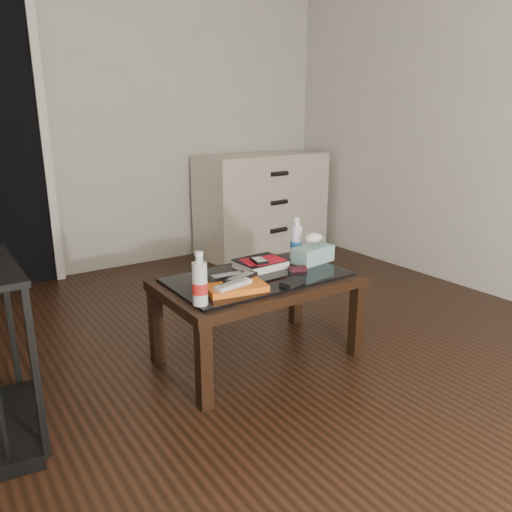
{
  "coord_description": "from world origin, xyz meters",
  "views": [
    {
      "loc": [
        -0.79,
        -1.5,
        1.27
      ],
      "look_at": [
        0.6,
        0.55,
        0.55
      ],
      "focal_mm": 35.0,
      "sensor_mm": 36.0,
      "label": 1
    }
  ],
  "objects_px": {
    "dresser": "(262,204)",
    "water_bottle_right": "(296,238)",
    "coffee_table": "(258,288)",
    "water_bottle_left": "(200,278)",
    "textbook": "(261,264)",
    "tissue_box": "(313,254)"
  },
  "relations": [
    {
      "from": "dresser",
      "to": "tissue_box",
      "type": "xyz_separation_m",
      "value": [
        -0.84,
        -1.71,
        0.06
      ]
    },
    {
      "from": "dresser",
      "to": "water_bottle_left",
      "type": "relative_size",
      "value": 5.17
    },
    {
      "from": "textbook",
      "to": "tissue_box",
      "type": "height_order",
      "value": "tissue_box"
    },
    {
      "from": "water_bottle_right",
      "to": "tissue_box",
      "type": "bearing_deg",
      "value": -78.1
    },
    {
      "from": "water_bottle_left",
      "to": "tissue_box",
      "type": "distance_m",
      "value": 0.84
    },
    {
      "from": "textbook",
      "to": "water_bottle_left",
      "type": "relative_size",
      "value": 1.05
    },
    {
      "from": "textbook",
      "to": "tissue_box",
      "type": "relative_size",
      "value": 1.09
    },
    {
      "from": "water_bottle_right",
      "to": "dresser",
      "type": "bearing_deg",
      "value": 61.42
    },
    {
      "from": "dresser",
      "to": "coffee_table",
      "type": "bearing_deg",
      "value": -129.16
    },
    {
      "from": "coffee_table",
      "to": "tissue_box",
      "type": "height_order",
      "value": "tissue_box"
    },
    {
      "from": "water_bottle_left",
      "to": "water_bottle_right",
      "type": "relative_size",
      "value": 1.0
    },
    {
      "from": "textbook",
      "to": "water_bottle_left",
      "type": "bearing_deg",
      "value": -153.78
    },
    {
      "from": "coffee_table",
      "to": "tissue_box",
      "type": "relative_size",
      "value": 4.35
    },
    {
      "from": "dresser",
      "to": "textbook",
      "type": "height_order",
      "value": "dresser"
    },
    {
      "from": "dresser",
      "to": "water_bottle_right",
      "type": "distance_m",
      "value": 1.81
    },
    {
      "from": "coffee_table",
      "to": "water_bottle_left",
      "type": "distance_m",
      "value": 0.5
    },
    {
      "from": "dresser",
      "to": "textbook",
      "type": "bearing_deg",
      "value": -128.78
    },
    {
      "from": "dresser",
      "to": "tissue_box",
      "type": "height_order",
      "value": "dresser"
    },
    {
      "from": "coffee_table",
      "to": "textbook",
      "type": "xyz_separation_m",
      "value": [
        0.09,
        0.1,
        0.09
      ]
    },
    {
      "from": "textbook",
      "to": "water_bottle_right",
      "type": "xyz_separation_m",
      "value": [
        0.27,
        0.04,
        0.1
      ]
    },
    {
      "from": "water_bottle_right",
      "to": "tissue_box",
      "type": "relative_size",
      "value": 1.03
    },
    {
      "from": "tissue_box",
      "to": "coffee_table",
      "type": "bearing_deg",
      "value": 175.86
    }
  ]
}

